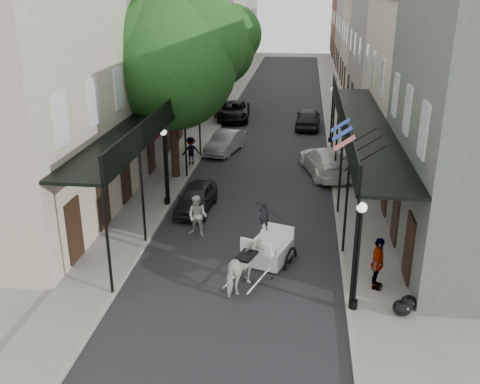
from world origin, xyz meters
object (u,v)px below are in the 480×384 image
(tree_far, at_px, (221,43))
(lamppost_right_far, at_px, (332,114))
(lamppost_right_near, at_px, (358,255))
(lamppost_left, at_px, (165,166))
(car_right_far, at_px, (308,118))
(car_left_mid, at_px, (225,142))
(car_left_near, at_px, (196,198))
(pedestrian_sidewalk_right, at_px, (378,264))
(horse, at_px, (245,268))
(carriage, at_px, (273,233))
(pedestrian_walking, at_px, (198,216))
(car_left_far, at_px, (234,111))
(tree_near, at_px, (179,58))
(pedestrian_sidewalk_left, at_px, (191,151))
(car_right_near, at_px, (326,161))

(tree_far, xyz_separation_m, lamppost_right_far, (8.35, -6.18, -3.79))
(lamppost_right_near, xyz_separation_m, lamppost_left, (-8.20, 8.00, 0.00))
(lamppost_right_far, relative_size, car_right_far, 0.84)
(car_left_mid, bearing_deg, car_left_near, -77.07)
(pedestrian_sidewalk_right, bearing_deg, horse, 112.28)
(lamppost_right_near, relative_size, horse, 1.92)
(carriage, xyz_separation_m, pedestrian_walking, (-3.26, 1.60, -0.17))
(lamppost_right_near, xyz_separation_m, car_left_far, (-7.31, 26.00, -1.34))
(car_left_mid, distance_m, car_left_far, 8.84)
(lamppost_right_near, height_order, car_left_far, lamppost_right_near)
(tree_far, height_order, car_left_mid, tree_far)
(tree_near, relative_size, car_right_far, 2.18)
(lamppost_left, relative_size, pedestrian_walking, 2.08)
(pedestrian_walking, relative_size, car_left_far, 0.35)
(lamppost_right_near, distance_m, car_right_far, 24.20)
(car_left_far, bearing_deg, lamppost_right_far, -43.29)
(lamppost_right_far, bearing_deg, pedestrian_walking, -112.13)
(lamppost_right_far, xyz_separation_m, carriage, (-2.84, -16.60, -0.99))
(carriage, height_order, car_left_near, carriage)
(car_left_mid, bearing_deg, pedestrian_walking, -74.25)
(tree_far, bearing_deg, pedestrian_sidewalk_right, -69.64)
(car_left_near, distance_m, car_left_mid, 9.51)
(lamppost_right_far, xyz_separation_m, car_left_mid, (-6.70, -2.82, -1.38))
(tree_far, xyz_separation_m, car_right_far, (6.85, -2.06, -5.09))
(lamppost_left, bearing_deg, car_right_far, 67.42)
(tree_far, distance_m, car_right_far, 8.77)
(tree_far, distance_m, lamppost_right_near, 27.74)
(lamppost_right_near, distance_m, carriage, 4.54)
(car_left_near, relative_size, car_right_far, 0.84)
(tree_near, height_order, lamppost_left, tree_near)
(lamppost_left, height_order, pedestrian_walking, lamppost_left)
(carriage, distance_m, pedestrian_sidewalk_left, 12.08)
(pedestrian_sidewalk_left, distance_m, car_right_near, 7.82)
(tree_far, distance_m, pedestrian_sidewalk_left, 12.97)
(carriage, bearing_deg, car_left_near, 150.81)
(lamppost_left, distance_m, car_left_far, 18.07)
(tree_far, height_order, car_right_near, tree_far)
(pedestrian_walking, xyz_separation_m, pedestrian_sidewalk_left, (-2.20, 9.17, 0.05))
(tree_near, bearing_deg, pedestrian_sidewalk_right, -49.72)
(lamppost_right_near, height_order, car_right_far, lamppost_right_near)
(lamppost_right_far, relative_size, car_left_mid, 0.91)
(tree_near, bearing_deg, tree_far, 90.19)
(pedestrian_walking, bearing_deg, car_left_mid, 106.45)
(carriage, bearing_deg, car_left_mid, 124.30)
(tree_far, height_order, car_left_near, tree_far)
(pedestrian_walking, xyz_separation_m, car_left_near, (-0.60, 2.67, -0.26))
(tree_far, xyz_separation_m, horse, (4.70, -25.18, -5.02))
(lamppost_right_near, xyz_separation_m, horse, (-3.65, 1.00, -1.24))
(lamppost_right_near, bearing_deg, lamppost_left, 135.71)
(pedestrian_sidewalk_left, bearing_deg, tree_far, -117.66)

